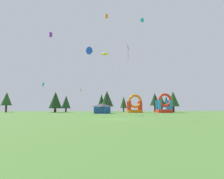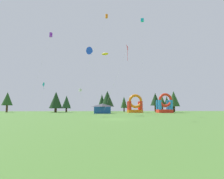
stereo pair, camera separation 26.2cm
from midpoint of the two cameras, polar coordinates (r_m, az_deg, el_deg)
The scene contains 22 objects.
ground_plane at distance 30.68m, azimuth 1.66°, elevation -9.58°, with size 120.00×120.00×0.00m, color #548438.
kite_orange_box at distance 53.59m, azimuth -1.71°, elevation 22.41°, with size 9.39×2.67×28.01m.
kite_red_diamond at distance 32.78m, azimuth 5.33°, elevation 13.16°, with size 5.14×3.38×13.27m.
kite_cyan_box at distance 51.63m, azimuth 9.91°, elevation 21.09°, with size 1.84×4.26×25.78m.
kite_purple_box at distance 52.62m, azimuth -19.02°, elevation 16.27°, with size 3.86×5.73×22.18m.
kite_teal_diamond at distance 55.49m, azimuth -20.97°, elevation 1.41°, with size 0.92×3.89×9.15m.
kite_white_box at distance 56.14m, azimuth -10.11°, elevation -0.20°, with size 2.20×1.76×7.77m.
kite_blue_delta at distance 52.61m, azimuth -6.60°, elevation 12.27°, with size 4.44×3.33×19.53m.
kite_yellow_parafoil at distance 59.29m, azimuth -2.13°, elevation 11.38°, with size 7.18×6.94×20.09m.
inflatable_blue_arch at distance 66.71m, azimuth 7.55°, elevation -5.29°, with size 5.36×4.14×6.79m.
inflatable_yellow_castle at distance 67.46m, azimuth 16.75°, elevation -5.00°, with size 5.19×3.99×7.08m.
festival_tent at distance 58.01m, azimuth -3.00°, elevation -6.14°, with size 5.31×3.43×3.23m.
tree_row_0 at distance 83.46m, azimuth -30.62°, elevation -2.63°, with size 4.11×4.11×8.12m.
tree_row_1 at distance 73.21m, azimuth -17.56°, elevation -3.27°, with size 5.06×5.06×8.15m.
tree_row_2 at distance 73.92m, azimuth -14.38°, elevation -3.95°, with size 3.69×3.69×6.69m.
tree_row_3 at distance 76.48m, azimuth -3.18°, elevation -3.74°, with size 3.61×3.61×7.55m.
tree_row_4 at distance 75.70m, azimuth -1.42°, elevation -3.02°, with size 5.57×5.57×9.01m.
tree_row_5 at distance 75.07m, azimuth 4.00°, elevation -4.13°, with size 2.85×2.85×6.59m.
tree_row_6 at distance 77.62m, azimuth 13.89°, elevation -3.11°, with size 4.23×4.23×8.09m.
tree_row_7 at distance 76.90m, azimuth 16.04°, elevation -3.80°, with size 3.15×3.15×6.54m.
tree_row_8 at distance 76.70m, azimuth 17.37°, elevation -3.81°, with size 2.73×2.73×6.60m.
tree_row_9 at distance 78.09m, azimuth 19.37°, elevation -2.86°, with size 4.86×4.86×8.71m.
Camera 2 is at (-2.35, -30.51, 2.09)m, focal length 28.32 mm.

